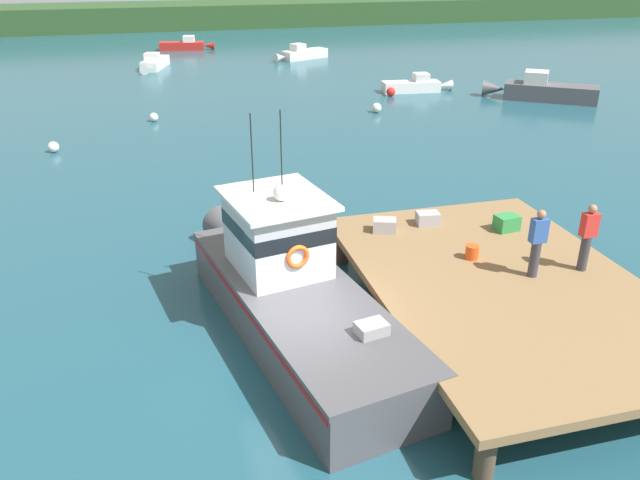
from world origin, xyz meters
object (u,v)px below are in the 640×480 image
deckhand_further_back (537,242)px  mooring_buoy_spare_mooring (154,117)px  moored_boat_far_left (542,90)px  moored_boat_outer_mooring (416,85)px  crate_single_far (428,218)px  moored_boat_far_right (186,45)px  mooring_buoy_channel_marker (391,92)px  main_fishing_boat (289,287)px  crate_stack_mid_dock (385,225)px  crate_single_by_cleat (507,223)px  moored_boat_near_channel (301,54)px  bait_bucket (472,252)px  deckhand_by_the_boat (587,236)px  moored_boat_mid_harbor (154,63)px  mooring_buoy_inshore (53,147)px  mooring_buoy_outer (377,108)px

deckhand_further_back → mooring_buoy_spare_mooring: deckhand_further_back is taller
moored_boat_far_left → moored_boat_outer_mooring: moored_boat_far_left is taller
crate_single_far → moored_boat_far_right: bearing=94.9°
mooring_buoy_channel_marker → mooring_buoy_spare_mooring: bearing=-169.8°
mooring_buoy_spare_mooring → mooring_buoy_channel_marker: (13.59, 2.44, 0.04)m
main_fishing_boat → crate_stack_mid_dock: bearing=33.0°
crate_single_by_cleat → mooring_buoy_channel_marker: bearing=77.2°
moored_boat_far_right → moored_boat_far_left: bearing=-53.2°
main_fishing_boat → moored_boat_near_channel: bearing=76.2°
crate_stack_mid_dock → bait_bucket: 2.53m
crate_single_by_cleat → deckhand_further_back: (-0.75, -2.47, 0.65)m
bait_bucket → moored_boat_far_right: (-3.81, 44.07, -0.97)m
moored_boat_near_channel → mooring_buoy_spare_mooring: size_ratio=10.55×
deckhand_by_the_boat → crate_single_far: bearing=125.4°
crate_single_by_cleat → mooring_buoy_channel_marker: size_ratio=1.16×
moored_boat_outer_mooring → mooring_buoy_spare_mooring: moored_boat_outer_mooring is taller
moored_boat_far_left → moored_boat_far_right: size_ratio=1.27×
deckhand_by_the_boat → deckhand_further_back: size_ratio=1.00×
crate_single_by_cleat → moored_boat_mid_harbor: (-8.31, 34.19, -1.01)m
crate_stack_mid_dock → moored_boat_far_right: crate_stack_mid_dock is taller
crate_single_by_cleat → moored_boat_mid_harbor: bearing=103.7°
deckhand_further_back → moored_boat_mid_harbor: 37.46m
deckhand_further_back → mooring_buoy_inshore: (-12.28, 17.14, -1.83)m
crate_stack_mid_dock → deckhand_further_back: deckhand_further_back is taller
crate_single_by_cleat → moored_boat_near_channel: (2.85, 35.62, -1.00)m
main_fishing_boat → deckhand_further_back: bearing=-13.1°
moored_boat_near_channel → mooring_buoy_channel_marker: size_ratio=8.96×
mooring_buoy_channel_marker → moored_boat_far_left: bearing=-21.4°
crate_single_by_cleat → mooring_buoy_inshore: crate_single_by_cleat is taller
deckhand_by_the_boat → moored_boat_mid_harbor: bearing=103.6°
crate_single_by_cleat → mooring_buoy_spare_mooring: bearing=114.8°
crate_single_by_cleat → moored_boat_far_left: 22.32m
bait_bucket → deckhand_by_the_boat: 2.60m
deckhand_further_back → mooring_buoy_channel_marker: 24.54m
main_fishing_boat → moored_boat_near_channel: 37.91m
moored_boat_far_left → mooring_buoy_channel_marker: moored_boat_far_left is taller
deckhand_by_the_boat → moored_boat_outer_mooring: size_ratio=0.37×
mooring_buoy_spare_mooring → deckhand_further_back: bearing=-69.5°
main_fishing_boat → crate_single_by_cleat: main_fishing_boat is taller
bait_bucket → mooring_buoy_spare_mooring: bait_bucket is taller
crate_single_far → mooring_buoy_spare_mooring: (-6.87, 18.03, -1.15)m
mooring_buoy_outer → moored_boat_far_right: bearing=108.2°
moored_boat_far_left → moored_boat_outer_mooring: size_ratio=1.35×
moored_boat_near_channel → mooring_buoy_outer: (-0.14, -17.82, -0.15)m
bait_bucket → moored_boat_far_left: moored_boat_far_left is taller
moored_boat_near_channel → moored_boat_outer_mooring: 14.00m
deckhand_further_back → mooring_buoy_outer: size_ratio=3.18×
crate_single_by_cleat → moored_boat_far_left: size_ratio=0.10×
moored_boat_outer_mooring → mooring_buoy_inshore: bearing=-159.3°
crate_single_by_cleat → mooring_buoy_channel_marker: crate_single_by_cleat is taller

